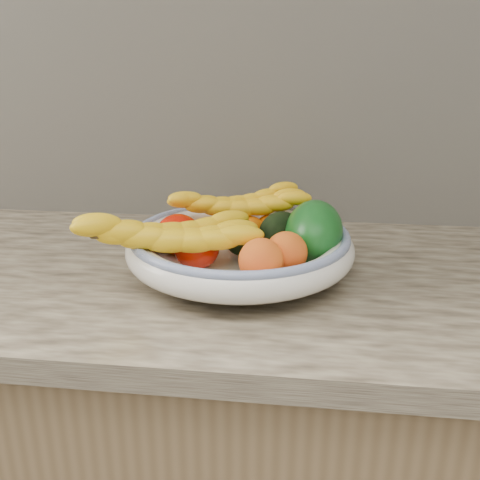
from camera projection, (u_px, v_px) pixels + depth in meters
name	position (u px, v px, depth m)	size (l,w,h in m)	color
kitchen_counter	(242.00, 461.00, 1.11)	(2.44, 0.66, 1.40)	brown
fruit_bowl	(240.00, 246.00, 0.92)	(0.39, 0.39, 0.08)	white
clementine_back_left	(222.00, 226.00, 1.01)	(0.05, 0.05, 0.05)	#F05005
clementine_back_right	(271.00, 228.00, 0.99)	(0.06, 0.06, 0.05)	#E86404
clementine_back_mid	(251.00, 230.00, 0.99)	(0.06, 0.06, 0.05)	#DE6204
tomato_left	(178.00, 235.00, 0.94)	(0.08, 0.08, 0.07)	#C41000
tomato_near_left	(197.00, 249.00, 0.87)	(0.07, 0.07, 0.07)	#A71303
avocado_center	(241.00, 237.00, 0.92)	(0.06, 0.09, 0.06)	black
avocado_right	(280.00, 230.00, 0.95)	(0.07, 0.10, 0.07)	black
green_mango	(314.00, 232.00, 0.91)	(0.10, 0.15, 0.11)	#0E4A14
peach_front	(261.00, 260.00, 0.81)	(0.07, 0.07, 0.07)	orange
peach_right	(286.00, 253.00, 0.84)	(0.07, 0.07, 0.07)	orange
banana_bunch_back	(238.00, 208.00, 1.00)	(0.27, 0.11, 0.08)	yellow
banana_bunch_front	(168.00, 240.00, 0.85)	(0.31, 0.12, 0.09)	yellow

